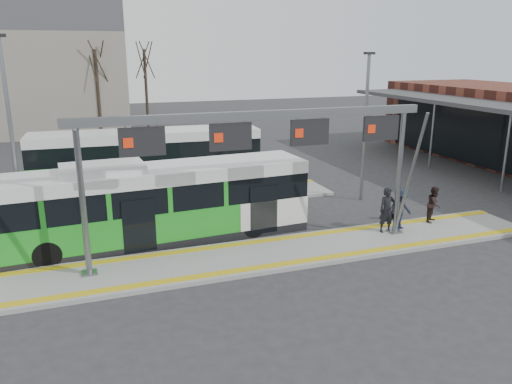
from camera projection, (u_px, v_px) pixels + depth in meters
ground at (273, 256)px, 18.57m from camera, size 120.00×120.00×0.00m
platform_main at (273, 254)px, 18.55m from camera, size 22.00×3.00×0.15m
platform_second at (138, 204)px, 24.52m from camera, size 20.00×3.00×0.15m
tactile_main at (273, 252)px, 18.53m from camera, size 22.00×2.65×0.02m
tactile_second at (135, 197)px, 25.54m from camera, size 20.00×0.35×0.02m
gantry at (263, 141)px, 17.53m from camera, size 13.00×1.68×5.20m
hero_bus at (157, 204)px, 19.68m from camera, size 12.16×3.30×3.31m
bg_bus_green at (148, 159)px, 27.99m from camera, size 12.58×3.25×3.12m
passenger_a at (387, 210)px, 20.35m from camera, size 0.73×0.53×1.86m
passenger_b at (434, 204)px, 21.65m from camera, size 0.97×0.93×1.57m
passenger_c at (401, 209)px, 20.73m from camera, size 1.22×0.86×1.72m
tree_left at (96, 62)px, 42.53m from camera, size 1.40×1.40×8.54m
tree_mid at (145, 60)px, 48.12m from camera, size 1.40×1.40×8.58m
lamp_west at (12, 138)px, 18.67m from camera, size 0.50×0.25×7.94m
lamp_east at (365, 124)px, 24.52m from camera, size 0.50×0.25×7.31m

